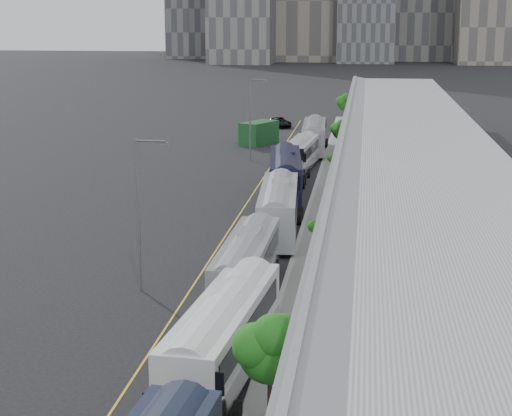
% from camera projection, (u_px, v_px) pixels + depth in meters
% --- Properties ---
extents(sidewalk, '(10.00, 170.00, 0.12)m').
position_uv_depth(sidewalk, '(363.00, 261.00, 58.55)').
color(sidewalk, gray).
rests_on(sidewalk, ground).
extents(lane_line, '(0.12, 160.00, 0.02)m').
position_uv_depth(lane_line, '(212.00, 256.00, 59.87)').
color(lane_line, gold).
rests_on(lane_line, ground).
extents(depot, '(12.45, 160.40, 7.20)m').
position_uv_depth(depot, '(425.00, 213.00, 57.29)').
color(depot, gray).
rests_on(depot, ground).
extents(bus_2, '(3.81, 13.51, 3.90)m').
position_uv_depth(bus_2, '(224.00, 342.00, 39.69)').
color(bus_2, white).
rests_on(bus_2, ground).
extents(bus_3, '(2.83, 12.66, 3.69)m').
position_uv_depth(bus_3, '(247.00, 271.00, 51.14)').
color(bus_3, gray).
rests_on(bus_3, ground).
extents(bus_4, '(3.66, 13.77, 3.98)m').
position_uv_depth(bus_4, '(278.00, 214.00, 65.24)').
color(bus_4, '#9B9EA4').
rests_on(bus_4, ground).
extents(bus_5, '(4.21, 14.13, 4.07)m').
position_uv_depth(bus_5, '(285.00, 178.00, 79.49)').
color(bus_5, black).
rests_on(bus_5, ground).
extents(bus_6, '(3.41, 12.23, 3.53)m').
position_uv_depth(bus_6, '(301.00, 157.00, 92.78)').
color(bus_6, '#B7B7BA').
rests_on(bus_6, ground).
extents(bus_7, '(3.28, 13.51, 3.92)m').
position_uv_depth(bus_7, '(314.00, 139.00, 105.02)').
color(bus_7, gray).
rests_on(bus_7, ground).
extents(tree_1, '(2.50, 2.50, 5.17)m').
position_uv_depth(tree_1, '(270.00, 344.00, 33.49)').
color(tree_1, black).
rests_on(tree_1, ground).
extents(tree_2, '(1.08, 1.08, 3.51)m').
position_uv_depth(tree_2, '(322.00, 230.00, 55.48)').
color(tree_2, black).
rests_on(tree_2, ground).
extents(tree_3, '(1.01, 1.01, 3.70)m').
position_uv_depth(tree_3, '(337.00, 162.00, 80.34)').
color(tree_3, black).
rests_on(tree_3, ground).
extents(tree_4, '(1.84, 1.84, 4.12)m').
position_uv_depth(tree_4, '(340.00, 129.00, 102.02)').
color(tree_4, black).
rests_on(tree_4, ground).
extents(tree_5, '(2.14, 2.14, 5.06)m').
position_uv_depth(tree_5, '(345.00, 102.00, 126.51)').
color(tree_5, black).
rests_on(tree_5, ground).
extents(street_lamp_near, '(2.04, 0.22, 9.36)m').
position_uv_depth(street_lamp_near, '(141.00, 205.00, 51.27)').
color(street_lamp_near, '#59595E').
rests_on(street_lamp_near, ground).
extents(street_lamp_far, '(2.04, 0.22, 9.44)m').
position_uv_depth(street_lamp_far, '(252.00, 114.00, 98.24)').
color(street_lamp_far, '#59595E').
rests_on(street_lamp_far, ground).
extents(shipping_container, '(4.87, 6.39, 2.97)m').
position_uv_depth(shipping_container, '(259.00, 133.00, 111.62)').
color(shipping_container, '#15451E').
rests_on(shipping_container, ground).
extents(suv, '(4.25, 5.75, 1.45)m').
position_uv_depth(suv, '(280.00, 122.00, 128.98)').
color(suv, black).
rests_on(suv, ground).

